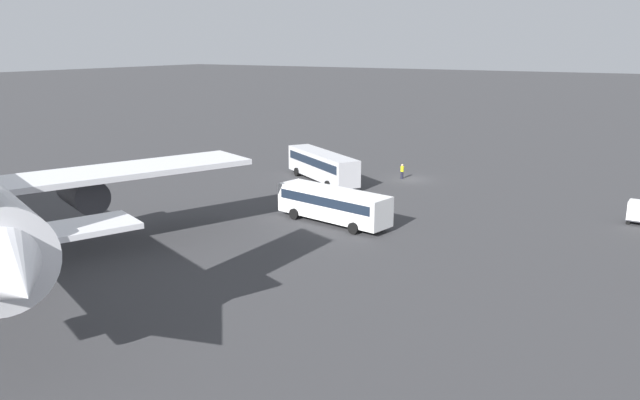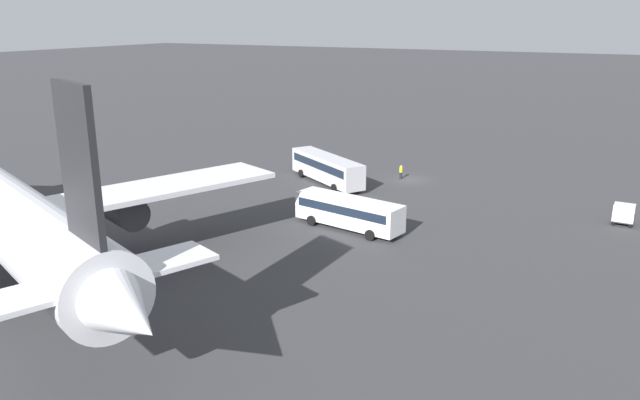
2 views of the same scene
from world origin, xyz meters
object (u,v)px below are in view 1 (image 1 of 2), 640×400
Objects in this scene: shuttle_bus_far at (333,203)px; worker_person at (402,171)px; cargo_cart_white at (640,211)px; shuttle_bus_near at (322,164)px.

worker_person is at bearing -73.17° from shuttle_bus_far.
shuttle_bus_far is at bearing 30.13° from cargo_cart_white.
worker_person is 0.84× the size of cargo_cart_white.
cargo_cart_white is (-23.25, -13.49, -0.63)m from shuttle_bus_far.
shuttle_bus_near is 17.14m from shuttle_bus_far.
shuttle_bus_near is at bearing -45.62° from shuttle_bus_far.
shuttle_bus_near is 1.10× the size of shuttle_bus_far.
shuttle_bus_far reaches higher than worker_person.
cargo_cart_white is (-32.83, 0.72, -0.81)m from shuttle_bus_near.
shuttle_bus_far is at bearing 96.44° from worker_person.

